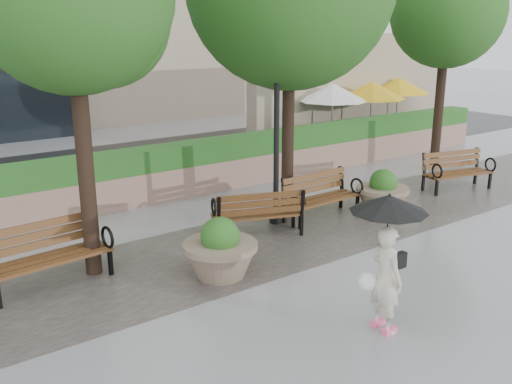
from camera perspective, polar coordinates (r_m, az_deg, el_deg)
ground at (r=9.90m, az=13.01°, el=-9.48°), size 100.00×100.00×0.00m
cobble_strip at (r=11.87m, az=1.98°, el=-4.63°), size 28.00×3.20×0.01m
hedge_wall at (r=14.87m, az=-7.64°, el=2.17°), size 24.00×0.80×1.35m
cafe_wall at (r=22.82m, az=9.89°, el=10.31°), size 10.00×0.60×4.00m
cafe_hedge at (r=21.21m, az=13.05°, el=5.47°), size 8.00×0.50×0.90m
asphalt_street at (r=18.54m, az=-13.63°, el=2.52°), size 40.00×7.00×0.00m
bench_1 at (r=10.27m, az=-19.87°, el=-7.14°), size 2.07×0.97×1.08m
bench_2 at (r=11.92m, az=0.17°, el=-3.05°), size 1.99×1.35×1.00m
bench_3 at (r=13.10m, az=6.58°, el=-1.34°), size 1.93×0.81×1.02m
bench_4 at (r=16.23m, az=19.44°, el=1.25°), size 2.02×1.17×1.02m
planter_left at (r=9.97m, az=-3.59°, el=-6.20°), size 1.30×1.30×1.09m
planter_right at (r=13.79m, az=12.53°, el=-0.30°), size 1.24×1.24×1.04m
lamppost at (r=12.32m, az=2.05°, el=5.03°), size 0.28×0.28×4.18m
tree_2 at (r=18.33m, az=18.65°, el=16.40°), size 3.41×3.30×6.34m
patio_umb_white at (r=20.68m, az=7.69°, el=9.80°), size 2.50×2.50×2.30m
patio_umb_yellow_a at (r=21.67m, az=11.52°, el=9.90°), size 2.50×2.50×2.30m
patio_umb_yellow_b at (r=23.75m, az=14.05°, el=10.26°), size 2.50×2.50×2.30m
pedestrian at (r=8.21m, az=12.95°, el=-5.65°), size 1.09×1.09×2.00m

